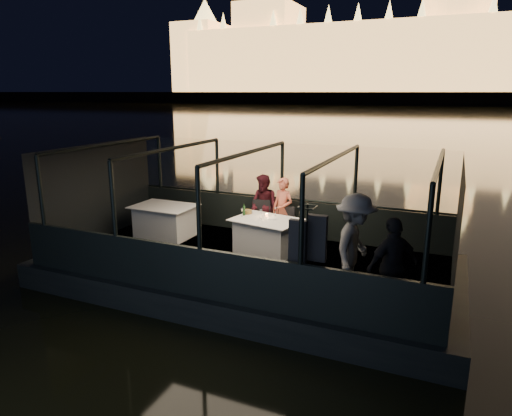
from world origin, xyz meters
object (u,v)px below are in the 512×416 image
at_px(dining_table_central, 266,236).
at_px(chair_port_left, 259,221).
at_px(wine_bottle, 244,209).
at_px(passenger_dark, 393,263).
at_px(dining_table_aft, 165,222).
at_px(chair_port_right, 284,226).
at_px(person_woman_coral, 283,211).
at_px(passenger_stripe, 354,252).
at_px(coat_stand, 306,259).
at_px(person_man_maroon, 264,207).

xyz_separation_m(dining_table_central, chair_port_left, (-0.56, 0.85, 0.06)).
xyz_separation_m(chair_port_left, wine_bottle, (-0.04, -0.74, 0.47)).
bearing_deg(wine_bottle, passenger_dark, -29.21).
bearing_deg(chair_port_left, dining_table_aft, -176.40).
height_order(chair_port_right, person_woman_coral, person_woman_coral).
distance_m(person_woman_coral, passenger_stripe, 3.31).
height_order(chair_port_left, chair_port_right, chair_port_left).
bearing_deg(passenger_dark, coat_stand, -24.43).
distance_m(dining_table_aft, chair_port_left, 2.32).
bearing_deg(chair_port_right, person_woman_coral, 118.05).
distance_m(chair_port_left, wine_bottle, 0.88).
distance_m(dining_table_aft, chair_port_right, 2.96).
bearing_deg(passenger_stripe, wine_bottle, 62.14).
relative_size(coat_stand, passenger_stripe, 0.96).
height_order(person_woman_coral, person_man_maroon, same).
xyz_separation_m(dining_table_aft, person_man_maroon, (2.23, 1.01, 0.36)).
xyz_separation_m(dining_table_aft, person_woman_coral, (2.78, 0.83, 0.36)).
bearing_deg(passenger_dark, dining_table_aft, -63.68).
xyz_separation_m(dining_table_central, person_woman_coral, (0.05, 0.88, 0.36)).
distance_m(coat_stand, person_woman_coral, 3.59).
bearing_deg(coat_stand, chair_port_left, 124.55).
xyz_separation_m(passenger_stripe, passenger_dark, (0.67, -0.27, 0.00)).
bearing_deg(person_woman_coral, passenger_dark, -24.70).
distance_m(dining_table_central, chair_port_right, 0.66).
xyz_separation_m(chair_port_left, passenger_dark, (3.48, -2.71, 0.40)).
distance_m(dining_table_aft, person_woman_coral, 2.93).
height_order(person_woman_coral, passenger_dark, passenger_dark).
height_order(chair_port_right, coat_stand, coat_stand).
xyz_separation_m(dining_table_central, person_man_maroon, (-0.50, 1.06, 0.36)).
bearing_deg(passenger_stripe, dining_table_aft, 74.68).
height_order(chair_port_right, passenger_dark, passenger_dark).
distance_m(dining_table_central, passenger_stripe, 2.80).
bearing_deg(passenger_dark, person_man_maroon, -85.42).
relative_size(passenger_stripe, wine_bottle, 7.05).
distance_m(chair_port_left, person_woman_coral, 0.68).
bearing_deg(dining_table_central, chair_port_left, 123.13).
height_order(chair_port_left, passenger_dark, passenger_dark).
height_order(dining_table_central, dining_table_aft, dining_table_aft).
relative_size(dining_table_aft, person_man_maroon, 0.97).
xyz_separation_m(chair_port_left, coat_stand, (2.20, -3.19, 0.45)).
xyz_separation_m(chair_port_left, passenger_stripe, (2.82, -2.44, 0.40)).
distance_m(chair_port_right, wine_bottle, 1.04).
relative_size(chair_port_left, chair_port_right, 1.05).
bearing_deg(coat_stand, passenger_dark, 20.57).
relative_size(dining_table_central, passenger_stripe, 0.78).
bearing_deg(chair_port_left, wine_bottle, -109.87).
xyz_separation_m(passenger_stripe, wine_bottle, (-2.86, 1.70, 0.06)).
relative_size(dining_table_aft, wine_bottle, 5.64).
bearing_deg(dining_table_central, person_man_maroon, 115.36).
bearing_deg(dining_table_central, person_woman_coral, 86.74).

